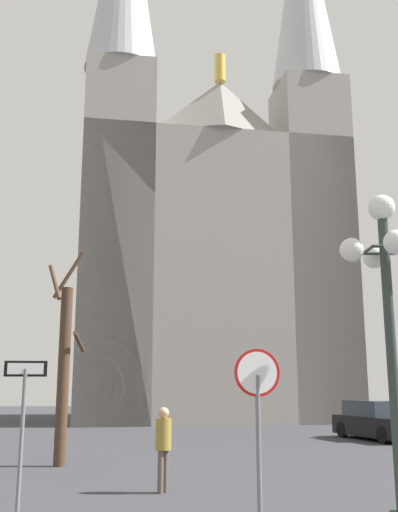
{
  "coord_description": "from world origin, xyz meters",
  "views": [
    {
      "loc": [
        -0.17,
        -6.04,
        2.08
      ],
      "look_at": [
        0.34,
        16.7,
        7.04
      ],
      "focal_mm": 42.0,
      "sensor_mm": 36.0,
      "label": 1
    }
  ],
  "objects_px": {
    "street_lamp": "(388,294)",
    "parked_car_near_black": "(378,421)",
    "stop_sign": "(258,399)",
    "bare_tree": "(64,367)",
    "pedestrian_walking": "(163,441)",
    "one_way_arrow_sign": "(23,415)",
    "cathedral": "(208,237)"
  },
  "relations": [
    {
      "from": "stop_sign",
      "to": "parked_car_near_black",
      "type": "bearing_deg",
      "value": 65.88
    },
    {
      "from": "parked_car_near_black",
      "to": "cathedral",
      "type": "bearing_deg",
      "value": 114.42
    },
    {
      "from": "cathedral",
      "to": "stop_sign",
      "type": "distance_m",
      "value": 29.89
    },
    {
      "from": "stop_sign",
      "to": "bare_tree",
      "type": "xyz_separation_m",
      "value": [
        -4.52,
        6.78,
        0.71
      ]
    },
    {
      "from": "stop_sign",
      "to": "bare_tree",
      "type": "distance_m",
      "value": 8.18
    },
    {
      "from": "stop_sign",
      "to": "one_way_arrow_sign",
      "type": "distance_m",
      "value": 3.9
    },
    {
      "from": "one_way_arrow_sign",
      "to": "bare_tree",
      "type": "distance_m",
      "value": 6.55
    },
    {
      "from": "street_lamp",
      "to": "pedestrian_walking",
      "type": "height_order",
      "value": "street_lamp"
    },
    {
      "from": "pedestrian_walking",
      "to": "street_lamp",
      "type": "bearing_deg",
      "value": -43.36
    },
    {
      "from": "street_lamp",
      "to": "one_way_arrow_sign",
      "type": "bearing_deg",
      "value": 169.57
    },
    {
      "from": "cathedral",
      "to": "stop_sign",
      "type": "height_order",
      "value": "cathedral"
    },
    {
      "from": "bare_tree",
      "to": "stop_sign",
      "type": "bearing_deg",
      "value": -56.3
    },
    {
      "from": "stop_sign",
      "to": "one_way_arrow_sign",
      "type": "height_order",
      "value": "stop_sign"
    },
    {
      "from": "one_way_arrow_sign",
      "to": "parked_car_near_black",
      "type": "distance_m",
      "value": 17.63
    },
    {
      "from": "pedestrian_walking",
      "to": "stop_sign",
      "type": "bearing_deg",
      "value": -58.71
    },
    {
      "from": "bare_tree",
      "to": "one_way_arrow_sign",
      "type": "bearing_deg",
      "value": -84.25
    },
    {
      "from": "bare_tree",
      "to": "street_lamp",
      "type": "bearing_deg",
      "value": -49.12
    },
    {
      "from": "pedestrian_walking",
      "to": "one_way_arrow_sign",
      "type": "bearing_deg",
      "value": -134.02
    },
    {
      "from": "street_lamp",
      "to": "parked_car_near_black",
      "type": "bearing_deg",
      "value": 73.52
    },
    {
      "from": "one_way_arrow_sign",
      "to": "stop_sign",
      "type": "bearing_deg",
      "value": -4.92
    },
    {
      "from": "street_lamp",
      "to": "parked_car_near_black",
      "type": "xyz_separation_m",
      "value": [
        4.52,
        15.29,
        -2.79
      ]
    },
    {
      "from": "one_way_arrow_sign",
      "to": "parked_car_near_black",
      "type": "height_order",
      "value": "one_way_arrow_sign"
    },
    {
      "from": "one_way_arrow_sign",
      "to": "bare_tree",
      "type": "xyz_separation_m",
      "value": [
        -0.65,
        6.44,
        0.99
      ]
    },
    {
      "from": "bare_tree",
      "to": "pedestrian_walking",
      "type": "height_order",
      "value": "bare_tree"
    },
    {
      "from": "bare_tree",
      "to": "parked_car_near_black",
      "type": "distance_m",
      "value": 13.63
    },
    {
      "from": "stop_sign",
      "to": "street_lamp",
      "type": "relative_size",
      "value": 0.52
    },
    {
      "from": "one_way_arrow_sign",
      "to": "street_lamp",
      "type": "distance_m",
      "value": 6.25
    },
    {
      "from": "street_lamp",
      "to": "parked_car_near_black",
      "type": "height_order",
      "value": "street_lamp"
    },
    {
      "from": "cathedral",
      "to": "pedestrian_walking",
      "type": "bearing_deg",
      "value": -94.28
    },
    {
      "from": "street_lamp",
      "to": "cathedral",
      "type": "bearing_deg",
      "value": 93.35
    },
    {
      "from": "one_way_arrow_sign",
      "to": "pedestrian_walking",
      "type": "height_order",
      "value": "one_way_arrow_sign"
    },
    {
      "from": "one_way_arrow_sign",
      "to": "pedestrian_walking",
      "type": "bearing_deg",
      "value": 45.98
    }
  ]
}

